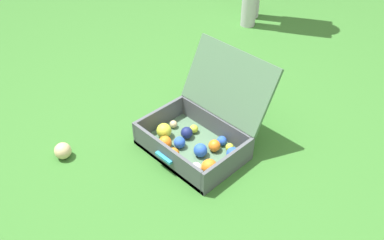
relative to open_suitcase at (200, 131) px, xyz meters
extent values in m
plane|color=#336B28|center=(-0.01, -0.05, -0.11)|extent=(16.00, 16.00, 0.00)
cube|color=#4C7051|center=(0.00, -0.06, -0.09)|extent=(0.53, 0.37, 0.03)
cube|color=#4C5156|center=(-0.26, -0.06, -0.03)|extent=(0.02, 0.37, 0.14)
cube|color=#4C5156|center=(0.25, -0.06, -0.03)|extent=(0.02, 0.37, 0.14)
cube|color=#4C5156|center=(0.00, -0.23, -0.03)|extent=(0.50, 0.02, 0.14)
cube|color=#4C5156|center=(0.00, 0.12, -0.03)|extent=(0.50, 0.02, 0.14)
cube|color=#4C7051|center=(0.00, 0.21, 0.20)|extent=(0.53, 0.19, 0.34)
cube|color=teal|center=(0.00, -0.25, -0.03)|extent=(0.11, 0.02, 0.02)
sphere|color=orange|center=(-0.10, -0.16, -0.05)|extent=(0.07, 0.07, 0.07)
sphere|color=#CCDB38|center=(0.15, 0.07, -0.06)|extent=(0.04, 0.04, 0.04)
sphere|color=orange|center=(0.09, 0.01, -0.05)|extent=(0.06, 0.06, 0.06)
sphere|color=#CCDB38|center=(-0.09, 0.04, -0.06)|extent=(0.05, 0.05, 0.05)
sphere|color=navy|center=(-0.08, -0.02, -0.05)|extent=(0.07, 0.07, 0.07)
sphere|color=blue|center=(0.07, -0.07, -0.05)|extent=(0.07, 0.07, 0.07)
sphere|color=#D1B784|center=(-0.20, -0.01, -0.06)|extent=(0.04, 0.04, 0.04)
sphere|color=orange|center=(0.19, -0.13, -0.04)|extent=(0.08, 0.08, 0.08)
sphere|color=#CCDB38|center=(-0.18, -0.10, -0.04)|extent=(0.08, 0.08, 0.08)
sphere|color=blue|center=(0.09, 0.07, -0.05)|extent=(0.05, 0.05, 0.05)
sphere|color=white|center=(0.14, -0.17, -0.05)|extent=(0.06, 0.06, 0.06)
sphere|color=blue|center=(0.20, 0.03, -0.05)|extent=(0.07, 0.07, 0.07)
sphere|color=blue|center=(-0.05, -0.10, -0.05)|extent=(0.06, 0.06, 0.06)
sphere|color=orange|center=(-0.01, -0.18, -0.05)|extent=(0.06, 0.06, 0.06)
sphere|color=#D1B784|center=(-0.44, -0.57, -0.06)|extent=(0.09, 0.09, 0.09)
camera|label=1|loc=(1.15, -1.19, 1.39)|focal=38.09mm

